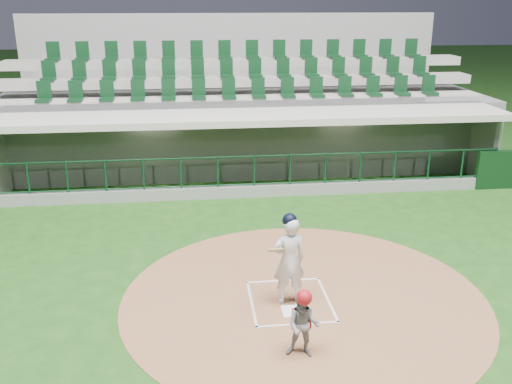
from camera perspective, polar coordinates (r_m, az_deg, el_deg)
ground at (r=11.64m, az=3.14°, el=-10.16°), size 120.00×120.00×0.00m
dirt_circle at (r=11.51m, az=4.81°, el=-10.51°), size 7.20×7.20×0.01m
home_plate at (r=11.03m, az=3.76°, el=-11.81°), size 0.43×0.43×0.02m
batter_box_chalk at (r=11.37m, az=3.40°, el=-10.81°), size 1.55×1.80×0.01m
dugout_structure at (r=18.53m, az=-0.96°, el=4.23°), size 16.40×3.70×3.00m
seating_deck at (r=21.42m, az=-1.68°, el=7.50°), size 17.00×6.72×5.15m
batter at (r=10.93m, az=3.30°, el=-6.69°), size 0.89×0.91×1.84m
catcher at (r=9.56m, az=4.75°, el=-12.98°), size 0.65×0.57×1.21m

